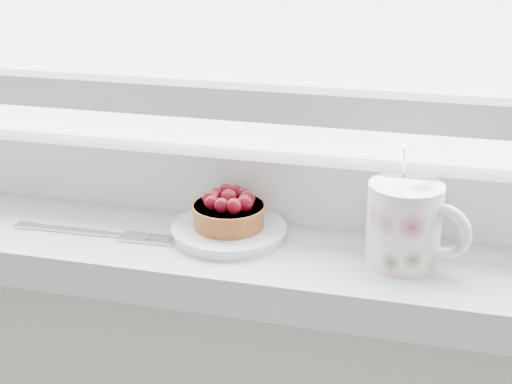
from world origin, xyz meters
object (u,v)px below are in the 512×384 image
(saucer, at_px, (229,231))
(fork, at_px, (93,232))
(raspberry_tart, at_px, (229,210))
(floral_mug, at_px, (407,222))

(saucer, relative_size, fork, 0.67)
(saucer, bearing_deg, raspberry_tart, 39.78)
(raspberry_tart, bearing_deg, saucer, -140.22)
(fork, bearing_deg, floral_mug, 3.06)
(raspberry_tart, height_order, floral_mug, floral_mug)
(floral_mug, bearing_deg, saucer, 175.58)
(raspberry_tart, xyz_separation_m, floral_mug, (0.19, -0.01, 0.01))
(saucer, distance_m, raspberry_tart, 0.02)
(floral_mug, bearing_deg, raspberry_tart, 175.54)
(saucer, height_order, fork, saucer)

